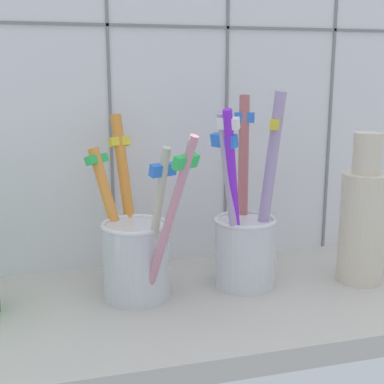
# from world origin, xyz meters

# --- Properties ---
(counter_slab) EXTENTS (0.64, 0.22, 0.02)m
(counter_slab) POSITION_xyz_m (0.00, 0.00, 0.01)
(counter_slab) COLOR #BCB7AD
(counter_slab) RESTS_ON ground
(tile_wall_back) EXTENTS (0.64, 0.02, 0.45)m
(tile_wall_back) POSITION_xyz_m (0.00, 0.12, 0.23)
(tile_wall_back) COLOR white
(tile_wall_back) RESTS_ON ground
(toothbrush_cup_left) EXTENTS (0.09, 0.14, 0.17)m
(toothbrush_cup_left) POSITION_xyz_m (-0.05, 0.02, 0.07)
(toothbrush_cup_left) COLOR silver
(toothbrush_cup_left) RESTS_ON counter_slab
(toothbrush_cup_right) EXTENTS (0.08, 0.09, 0.19)m
(toothbrush_cup_right) POSITION_xyz_m (0.05, 0.02, 0.07)
(toothbrush_cup_right) COLOR silver
(toothbrush_cup_right) RESTS_ON counter_slab
(ceramic_vase) EXTENTS (0.05, 0.05, 0.15)m
(ceramic_vase) POSITION_xyz_m (0.17, 0.00, 0.09)
(ceramic_vase) COLOR beige
(ceramic_vase) RESTS_ON counter_slab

